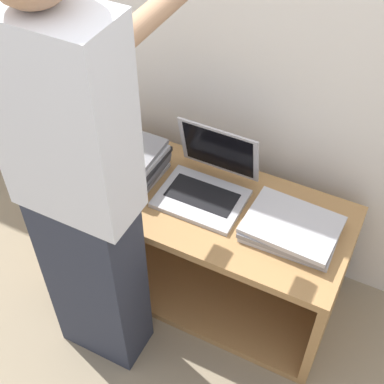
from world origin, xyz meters
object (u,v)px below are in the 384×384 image
laptop_open (207,182)px  laptop_stack_left (120,159)px  laptop_stack_right (292,228)px  person (79,192)px

laptop_open → laptop_stack_left: laptop_open is taller
laptop_stack_left → laptop_stack_right: 0.76m
laptop_open → laptop_stack_left: bearing=-172.1°
laptop_open → laptop_stack_right: size_ratio=0.97×
laptop_stack_left → laptop_stack_right: bearing=-0.1°
laptop_stack_right → person: (-0.61, -0.42, 0.29)m
laptop_stack_left → person: (0.14, -0.43, 0.25)m
laptop_stack_left → laptop_stack_right: laptop_stack_left is taller
laptop_open → laptop_stack_left: (-0.38, -0.05, 0.02)m
laptop_open → laptop_stack_right: (0.38, -0.05, -0.02)m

